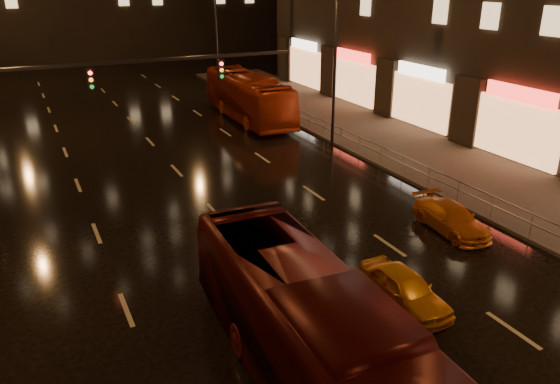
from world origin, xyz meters
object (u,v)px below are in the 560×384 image
object	(u,v)px
bus_red	(318,342)
taxi_far	(451,218)
bus_curb	(248,97)
taxi_near	(404,289)

from	to	relation	value
bus_red	taxi_far	world-z (taller)	bus_red
bus_curb	taxi_far	bearing A→B (deg)	-87.35
bus_red	taxi_far	distance (m)	11.20
bus_curb	bus_red	bearing A→B (deg)	-107.22
bus_red	taxi_near	distance (m)	5.06
bus_red	bus_curb	world-z (taller)	bus_curb
bus_curb	taxi_far	distance (m)	20.73
bus_curb	taxi_far	world-z (taller)	bus_curb
bus_red	taxi_near	world-z (taller)	bus_red
bus_curb	taxi_near	world-z (taller)	bus_curb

